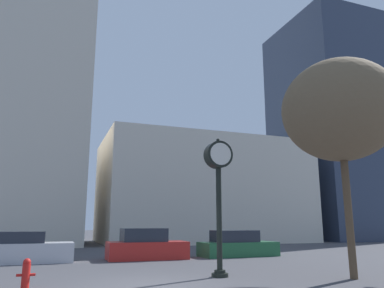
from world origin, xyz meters
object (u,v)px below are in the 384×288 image
(car_red, at_px, (146,246))
(car_green, at_px, (237,245))
(street_clock, at_px, (218,177))
(bare_tree, at_px, (340,111))
(fire_hydrant_near, at_px, (26,273))
(car_silver, at_px, (18,250))

(car_red, distance_m, car_green, 4.97)
(street_clock, distance_m, bare_tree, 4.74)
(fire_hydrant_near, xyz_separation_m, bare_tree, (9.52, -1.56, 5.08))
(car_red, bearing_deg, car_silver, 179.54)
(bare_tree, bearing_deg, street_clock, 153.08)
(car_red, height_order, bare_tree, bare_tree)
(street_clock, height_order, car_silver, street_clock)
(fire_hydrant_near, relative_size, bare_tree, 0.11)
(car_green, height_order, bare_tree, bare_tree)
(car_silver, bearing_deg, car_red, -1.40)
(street_clock, height_order, car_green, street_clock)
(car_green, xyz_separation_m, fire_hydrant_near, (-9.94, -7.24, -0.16))
(car_green, xyz_separation_m, bare_tree, (-0.42, -8.80, 4.92))
(street_clock, bearing_deg, car_silver, 132.83)
(car_red, bearing_deg, car_green, 1.04)
(car_green, bearing_deg, car_red, 178.15)
(car_red, relative_size, fire_hydrant_near, 4.95)
(car_silver, xyz_separation_m, car_green, (10.69, -0.16, -0.01))
(fire_hydrant_near, bearing_deg, car_green, 36.06)
(car_green, distance_m, fire_hydrant_near, 12.30)
(car_green, bearing_deg, fire_hydrant_near, -145.75)
(car_red, height_order, fire_hydrant_near, car_red)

